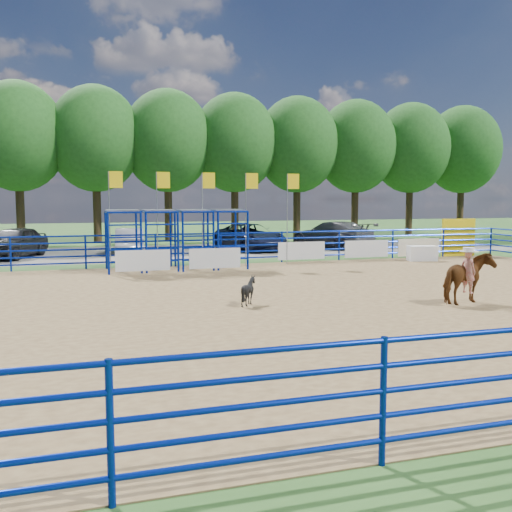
{
  "coord_description": "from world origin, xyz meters",
  "views": [
    {
      "loc": [
        -6.23,
        -15.55,
        3.04
      ],
      "look_at": [
        -1.09,
        1.0,
        1.3
      ],
      "focal_mm": 40.0,
      "sensor_mm": 36.0,
      "label": 1
    }
  ],
  "objects_px": {
    "car_b": "(130,241)",
    "car_d": "(332,234)",
    "announcer_table": "(422,253)",
    "car_c": "(250,237)",
    "horse_and_rider": "(468,276)",
    "calf": "(249,291)",
    "car_a": "(14,242)"
  },
  "relations": [
    {
      "from": "horse_and_rider",
      "to": "car_c",
      "type": "xyz_separation_m",
      "value": [
        -0.93,
        18.76,
        -0.05
      ]
    },
    {
      "from": "announcer_table",
      "to": "car_c",
      "type": "xyz_separation_m",
      "value": [
        -6.3,
        8.35,
        0.4
      ]
    },
    {
      "from": "announcer_table",
      "to": "horse_and_rider",
      "type": "relative_size",
      "value": 0.61
    },
    {
      "from": "announcer_table",
      "to": "car_d",
      "type": "relative_size",
      "value": 0.24
    },
    {
      "from": "calf",
      "to": "car_d",
      "type": "xyz_separation_m",
      "value": [
        10.46,
        17.02,
        0.41
      ]
    },
    {
      "from": "announcer_table",
      "to": "car_b",
      "type": "xyz_separation_m",
      "value": [
        -13.35,
        8.23,
        0.33
      ]
    },
    {
      "from": "horse_and_rider",
      "to": "car_c",
      "type": "relative_size",
      "value": 0.4
    },
    {
      "from": "car_b",
      "to": "car_d",
      "type": "xyz_separation_m",
      "value": [
        12.36,
        0.1,
        0.12
      ]
    },
    {
      "from": "announcer_table",
      "to": "horse_and_rider",
      "type": "distance_m",
      "value": 11.72
    },
    {
      "from": "horse_and_rider",
      "to": "car_d",
      "type": "relative_size",
      "value": 0.4
    },
    {
      "from": "announcer_table",
      "to": "car_a",
      "type": "bearing_deg",
      "value": 158.53
    },
    {
      "from": "horse_and_rider",
      "to": "calf",
      "type": "xyz_separation_m",
      "value": [
        -6.08,
        1.72,
        -0.41
      ]
    },
    {
      "from": "car_a",
      "to": "car_d",
      "type": "xyz_separation_m",
      "value": [
        18.27,
        0.76,
        0.01
      ]
    },
    {
      "from": "car_b",
      "to": "car_a",
      "type": "bearing_deg",
      "value": 11.21
    },
    {
      "from": "calf",
      "to": "car_b",
      "type": "bearing_deg",
      "value": -4.35
    },
    {
      "from": "announcer_table",
      "to": "car_c",
      "type": "height_order",
      "value": "car_c"
    },
    {
      "from": "horse_and_rider",
      "to": "calf",
      "type": "height_order",
      "value": "horse_and_rider"
    },
    {
      "from": "calf",
      "to": "announcer_table",
      "type": "bearing_deg",
      "value": -63.58
    },
    {
      "from": "calf",
      "to": "car_a",
      "type": "xyz_separation_m",
      "value": [
        -7.81,
        16.26,
        0.4
      ]
    },
    {
      "from": "calf",
      "to": "car_d",
      "type": "height_order",
      "value": "car_d"
    },
    {
      "from": "announcer_table",
      "to": "horse_and_rider",
      "type": "height_order",
      "value": "horse_and_rider"
    },
    {
      "from": "horse_and_rider",
      "to": "car_c",
      "type": "distance_m",
      "value": 18.78
    },
    {
      "from": "car_a",
      "to": "car_d",
      "type": "bearing_deg",
      "value": 23.77
    },
    {
      "from": "calf",
      "to": "car_a",
      "type": "bearing_deg",
      "value": 14.88
    },
    {
      "from": "car_a",
      "to": "car_b",
      "type": "distance_m",
      "value": 5.94
    },
    {
      "from": "horse_and_rider",
      "to": "car_b",
      "type": "relative_size",
      "value": 0.52
    },
    {
      "from": "car_b",
      "to": "horse_and_rider",
      "type": "bearing_deg",
      "value": 118.09
    },
    {
      "from": "announcer_table",
      "to": "car_d",
      "type": "height_order",
      "value": "car_d"
    },
    {
      "from": "horse_and_rider",
      "to": "car_a",
      "type": "height_order",
      "value": "horse_and_rider"
    },
    {
      "from": "announcer_table",
      "to": "car_b",
      "type": "height_order",
      "value": "car_b"
    },
    {
      "from": "car_a",
      "to": "horse_and_rider",
      "type": "bearing_deg",
      "value": -30.92
    },
    {
      "from": "horse_and_rider",
      "to": "car_d",
      "type": "xyz_separation_m",
      "value": [
        4.38,
        18.74,
        -0.01
      ]
    }
  ]
}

